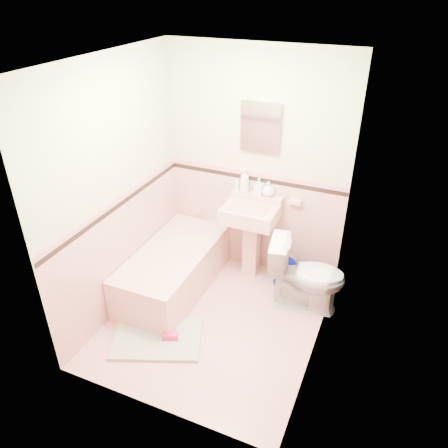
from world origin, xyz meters
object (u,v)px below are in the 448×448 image
at_px(sink, 250,242).
at_px(bucket, 284,273).
at_px(bathtub, 174,270).
at_px(soap_bottle_right, 268,189).
at_px(soap_bottle_left, 245,181).
at_px(soap_bottle_mid, 259,186).
at_px(medicine_cabinet, 261,127).
at_px(toilet, 307,275).
at_px(shoe, 170,336).

distance_m(sink, bucket, 0.52).
height_order(bathtub, soap_bottle_right, soap_bottle_right).
distance_m(soap_bottle_left, soap_bottle_mid, 0.17).
relative_size(sink, soap_bottle_mid, 4.80).
distance_m(bathtub, soap_bottle_left, 1.25).
relative_size(medicine_cabinet, bucket, 1.85).
relative_size(soap_bottle_left, soap_bottle_right, 1.58).
bearing_deg(soap_bottle_mid, bathtub, -134.54).
bearing_deg(toilet, medicine_cabinet, 47.45).
relative_size(soap_bottle_right, bucket, 0.61).
bearing_deg(soap_bottle_left, toilet, -27.30).
relative_size(bathtub, soap_bottle_mid, 7.95).
bearing_deg(shoe, toilet, 22.06).
relative_size(medicine_cabinet, soap_bottle_mid, 2.69).
relative_size(soap_bottle_left, soap_bottle_mid, 1.39).
height_order(sink, medicine_cabinet, medicine_cabinet).
relative_size(bathtub, soap_bottle_right, 9.04).
xyz_separation_m(sink, toilet, (0.71, -0.26, -0.06)).
relative_size(soap_bottle_mid, shoe, 1.28).
distance_m(sink, soap_bottle_right, 0.64).
bearing_deg(soap_bottle_mid, bucket, -23.13).
bearing_deg(toilet, soap_bottle_right, 44.02).
relative_size(soap_bottle_mid, bucket, 0.69).
height_order(soap_bottle_right, bucket, soap_bottle_right).
bearing_deg(soap_bottle_left, bucket, -16.72).
bearing_deg(soap_bottle_left, soap_bottle_right, 0.00).
bearing_deg(medicine_cabinet, toilet, -33.58).
height_order(soap_bottle_left, toilet, soap_bottle_left).
bearing_deg(sink, shoe, -104.02).
relative_size(bathtub, shoe, 10.16).
relative_size(soap_bottle_mid, soap_bottle_right, 1.14).
relative_size(soap_bottle_right, shoe, 1.12).
distance_m(bathtub, shoe, 0.84).
bearing_deg(medicine_cabinet, bathtub, -132.58).
height_order(bathtub, soap_bottle_left, soap_bottle_left).
xyz_separation_m(soap_bottle_mid, bucket, (0.39, -0.17, -0.92)).
height_order(sink, toilet, sink).
xyz_separation_m(bathtub, sink, (0.68, 0.53, 0.23)).
height_order(medicine_cabinet, shoe, medicine_cabinet).
relative_size(soap_bottle_right, toilet, 0.21).
relative_size(bucket, shoe, 1.85).
xyz_separation_m(toilet, bucket, (-0.30, 0.28, -0.25)).
bearing_deg(sink, soap_bottle_mid, 84.07).
xyz_separation_m(soap_bottle_left, soap_bottle_right, (0.27, 0.00, -0.05)).
bearing_deg(medicine_cabinet, soap_bottle_right, -13.50).
height_order(bathtub, toilet, toilet).
bearing_deg(soap_bottle_mid, medicine_cabinet, 121.93).
height_order(soap_bottle_mid, bucket, soap_bottle_mid).
bearing_deg(shoe, bucket, 38.19).
bearing_deg(shoe, bathtub, 93.55).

